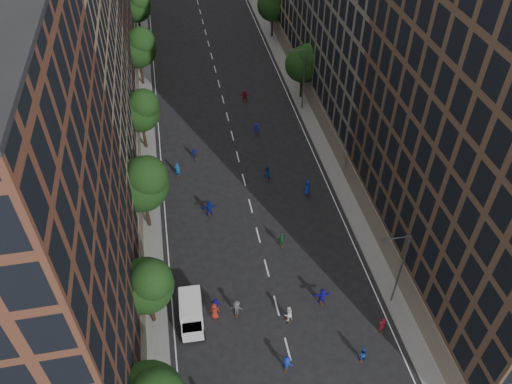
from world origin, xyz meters
TOP-DOWN VIEW (x-y plane):
  - ground at (0.00, 40.00)m, footprint 240.00×240.00m
  - sidewalk_left at (-12.00, 47.50)m, footprint 4.00×105.00m
  - sidewalk_right at (12.00, 47.50)m, footprint 4.00×105.00m
  - bldg_left_b at (-19.00, 35.00)m, footprint 14.00×26.00m
  - tree_left_1 at (-11.02, 13.86)m, footprint 4.80×4.80m
  - tree_left_2 at (-10.99, 25.83)m, footprint 5.60×5.60m
  - tree_left_3 at (-11.02, 39.85)m, footprint 5.00×5.00m
  - tree_left_4 at (-11.00, 55.84)m, footprint 5.40×5.40m
  - tree_left_5 at (-11.02, 71.86)m, footprint 4.80×4.80m
  - tree_right_a at (11.38, 47.85)m, footprint 5.00×5.00m
  - tree_right_b at (11.39, 67.85)m, footprint 5.20×5.20m
  - streetlamp_near at (10.37, 12.00)m, footprint 2.64×0.22m
  - streetlamp_far at (10.37, 45.00)m, footprint 2.64×0.22m
  - cargo_van at (-7.80, 13.34)m, footprint 2.24×4.50m
  - skater_2 at (5.88, 6.97)m, footprint 0.89×0.75m
  - skater_3 at (-0.53, 7.27)m, footprint 1.23×1.01m
  - skater_4 at (-5.55, 14.04)m, footprint 1.09×0.80m
  - skater_5 at (4.18, 13.10)m, footprint 1.69×0.62m
  - skater_6 at (-5.74, 13.31)m, footprint 1.05×0.81m
  - skater_7 at (8.50, 9.21)m, footprint 0.71×0.51m
  - skater_8 at (0.68, 11.83)m, footprint 1.06×0.95m
  - skater_9 at (-3.74, 13.35)m, footprint 1.24×0.94m
  - skater_10 at (2.08, 20.66)m, footprint 1.01×0.54m
  - skater_11 at (-4.67, 26.48)m, footprint 1.74×0.70m
  - skater_12 at (6.70, 27.69)m, footprint 1.08×0.85m
  - skater_13 at (-7.61, 33.67)m, footprint 0.80×0.66m
  - skater_14 at (2.71, 31.21)m, footprint 0.92×0.76m
  - skater_15 at (3.12, 40.14)m, footprint 1.26×0.97m
  - skater_16 at (-5.33, 36.65)m, footprint 0.95×0.58m
  - skater_17 at (3.03, 48.29)m, footprint 1.78×0.83m

SIDE VIEW (x-z plane):
  - ground at x=0.00m, z-range 0.00..0.00m
  - sidewalk_left at x=-12.00m, z-range 0.00..0.15m
  - sidewalk_right at x=12.00m, z-range 0.00..0.15m
  - skater_16 at x=-5.33m, z-range 0.00..1.52m
  - skater_2 at x=5.88m, z-range 0.00..1.60m
  - skater_10 at x=2.08m, z-range 0.00..1.64m
  - skater_3 at x=-0.53m, z-range 0.00..1.66m
  - skater_9 at x=-3.74m, z-range 0.00..1.71m
  - skater_15 at x=3.12m, z-range 0.00..1.72m
  - skater_4 at x=-5.55m, z-range 0.00..1.72m
  - skater_14 at x=2.71m, z-range 0.00..1.74m
  - skater_5 at x=4.18m, z-range 0.00..1.80m
  - skater_8 at x=0.68m, z-range 0.00..1.81m
  - skater_7 at x=8.50m, z-range 0.00..1.82m
  - skater_11 at x=-4.67m, z-range 0.00..1.83m
  - skater_17 at x=3.03m, z-range 0.00..1.85m
  - skater_13 at x=-7.61m, z-range 0.00..1.89m
  - skater_6 at x=-5.74m, z-range 0.00..1.91m
  - skater_12 at x=6.70m, z-range 0.00..1.93m
  - cargo_van at x=-7.80m, z-range 0.06..2.42m
  - streetlamp_near at x=10.37m, z-range 0.64..9.70m
  - streetlamp_far at x=10.37m, z-range 0.64..9.70m
  - tree_left_1 at x=-11.02m, z-range 1.45..9.66m
  - tree_right_a at x=11.38m, z-range 1.43..9.83m
  - tree_left_5 at x=-11.02m, z-range 1.51..9.84m
  - tree_left_3 at x=-11.02m, z-range 1.53..10.11m
  - tree_right_b at x=11.39m, z-range 1.54..10.37m
  - tree_left_4 at x=-11.00m, z-range 1.56..10.63m
  - tree_left_2 at x=-10.99m, z-range 1.63..11.08m
  - bldg_left_b at x=-19.00m, z-range 0.00..34.00m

